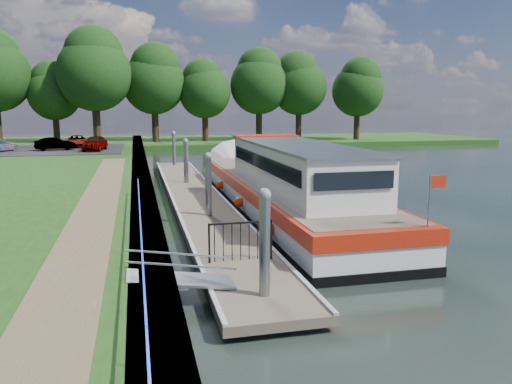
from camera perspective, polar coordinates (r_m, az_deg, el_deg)
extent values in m
plane|color=black|center=(12.54, 0.37, -12.59)|extent=(160.00, 160.00, 0.00)
cube|color=#473D2D|center=(26.61, -12.87, 0.06)|extent=(1.10, 90.00, 0.78)
cube|color=#1B4012|center=(65.11, -0.43, 5.85)|extent=(60.00, 18.00, 0.60)
cube|color=brown|center=(19.72, -17.97, -2.32)|extent=(1.60, 40.00, 0.05)
cube|color=black|center=(50.08, -23.05, 4.47)|extent=(14.00, 12.00, 0.06)
cube|color=#0C2DBF|center=(14.63, -13.06, -3.50)|extent=(0.04, 18.00, 0.04)
cube|color=#0C2DBF|center=(14.71, -13.01, -4.83)|extent=(0.03, 18.00, 0.03)
cylinder|color=#0C2DBF|center=(8.11, -12.32, -17.11)|extent=(0.04, 0.04, 0.72)
cylinder|color=#0C2DBF|center=(9.94, -12.62, -11.94)|extent=(0.04, 0.04, 0.72)
cylinder|color=#0C2DBF|center=(11.82, -12.82, -8.39)|extent=(0.04, 0.04, 0.72)
cylinder|color=#0C2DBF|center=(13.74, -12.96, -5.82)|extent=(0.04, 0.04, 0.72)
cylinder|color=#0C2DBF|center=(15.68, -13.06, -3.89)|extent=(0.04, 0.04, 0.72)
cylinder|color=#0C2DBF|center=(17.63, -13.14, -2.38)|extent=(0.04, 0.04, 0.72)
cylinder|color=#0C2DBF|center=(19.59, -13.21, -1.18)|extent=(0.04, 0.04, 0.72)
cylinder|color=#0C2DBF|center=(21.56, -13.26, -0.19)|extent=(0.04, 0.04, 0.72)
cylinder|color=#0C2DBF|center=(23.53, -13.31, 0.63)|extent=(0.04, 0.04, 0.72)
cube|color=brown|center=(24.82, -6.89, -0.71)|extent=(2.50, 30.00, 0.24)
cube|color=#9EA0A3|center=(13.42, -0.68, -10.81)|extent=(2.30, 5.00, 0.30)
cube|color=#9EA0A3|center=(20.98, -5.58, -3.27)|extent=(2.30, 5.00, 0.30)
cube|color=#9EA0A3|center=(28.78, -7.83, 0.25)|extent=(2.30, 5.00, 0.30)
cube|color=#9EA0A3|center=(36.66, -9.11, 2.27)|extent=(2.30, 5.00, 0.30)
cube|color=#9EA0A3|center=(24.96, -4.19, -0.26)|extent=(0.12, 30.00, 0.06)
cube|color=#9EA0A3|center=(24.69, -9.64, -0.48)|extent=(0.12, 30.00, 0.06)
cylinder|color=gray|center=(11.70, 0.97, -8.51)|extent=(0.26, 0.26, 3.40)
sphere|color=gray|center=(11.28, 1.00, -0.29)|extent=(0.30, 0.30, 0.30)
cylinder|color=gray|center=(20.28, -5.43, -0.69)|extent=(0.26, 0.26, 3.40)
sphere|color=gray|center=(20.04, -5.51, 4.09)|extent=(0.30, 0.30, 0.30)
cylinder|color=gray|center=(29.12, -7.98, 2.45)|extent=(0.26, 0.26, 3.40)
sphere|color=gray|center=(28.95, -8.06, 5.79)|extent=(0.30, 0.30, 0.30)
cylinder|color=gray|center=(38.03, -9.34, 4.12)|extent=(0.26, 0.26, 3.40)
sphere|color=gray|center=(37.90, -9.41, 6.68)|extent=(0.30, 0.30, 0.30)
cube|color=#A5A8AD|center=(12.50, -8.58, -9.82)|extent=(2.58, 1.00, 0.43)
cube|color=#A5A8AD|center=(11.89, -8.43, -8.32)|extent=(2.58, 0.04, 0.41)
cube|color=#A5A8AD|center=(12.80, -8.83, -7.00)|extent=(2.58, 0.04, 0.41)
cube|color=black|center=(14.10, -5.37, -5.86)|extent=(0.05, 0.05, 1.15)
cube|color=black|center=(14.46, 1.74, -5.43)|extent=(0.05, 0.05, 1.15)
cube|color=black|center=(14.12, -1.78, -3.54)|extent=(1.85, 0.05, 0.05)
cube|color=black|center=(14.12, -4.77, -5.83)|extent=(0.02, 0.02, 1.10)
cube|color=black|center=(14.16, -3.76, -5.77)|extent=(0.02, 0.02, 1.10)
cube|color=black|center=(14.20, -2.76, -5.71)|extent=(0.02, 0.02, 1.10)
cube|color=black|center=(14.25, -1.77, -5.65)|extent=(0.02, 0.02, 1.10)
cube|color=black|center=(14.30, -0.79, -5.59)|extent=(0.02, 0.02, 1.10)
cube|color=black|center=(14.36, 0.19, -5.53)|extent=(0.02, 0.02, 1.10)
cube|color=black|center=(14.42, 1.16, -5.47)|extent=(0.02, 0.02, 1.10)
cube|color=black|center=(23.24, 2.69, -2.02)|extent=(4.00, 20.00, 0.55)
cube|color=silver|center=(23.13, 2.70, -0.57)|extent=(3.96, 19.90, 0.65)
cube|color=#AC1F0B|center=(23.03, 2.71, 0.80)|extent=(4.04, 20.00, 0.48)
cube|color=brown|center=(23.00, 2.71, 1.39)|extent=(3.68, 19.20, 0.04)
cone|color=silver|center=(33.13, -2.35, 2.46)|extent=(4.00, 1.50, 4.00)
cube|color=silver|center=(20.51, 4.69, 2.83)|extent=(3.00, 11.00, 1.75)
cube|color=gray|center=(20.42, 4.73, 5.39)|extent=(3.10, 11.20, 0.10)
cube|color=black|center=(20.06, 0.57, 3.43)|extent=(0.04, 10.00, 0.55)
cube|color=black|center=(21.01, 8.65, 3.60)|extent=(0.04, 10.00, 0.55)
cube|color=black|center=(25.79, 0.83, 4.84)|extent=(2.60, 0.04, 0.55)
cube|color=black|center=(15.36, 11.20, 1.28)|extent=(2.60, 0.04, 0.55)
cube|color=#AC1F0B|center=(25.40, 1.03, 6.46)|extent=(3.20, 1.60, 0.06)
cylinder|color=gray|center=(14.71, 19.16, -1.03)|extent=(0.05, 0.05, 1.50)
cube|color=#AC1F0B|center=(14.76, 20.09, 1.12)|extent=(0.50, 0.02, 0.35)
sphere|color=#EA400D|center=(16.91, 1.49, -4.33)|extent=(0.44, 0.44, 0.44)
sphere|color=#EA400D|center=(21.66, -1.95, -1.19)|extent=(0.44, 0.44, 0.44)
sphere|color=#EA400D|center=(26.51, -4.14, 0.82)|extent=(0.44, 0.44, 0.44)
imported|color=#594C47|center=(16.92, 4.46, 1.36)|extent=(0.46, 0.66, 1.72)
cylinder|color=#332316|center=(61.79, -21.83, 6.66)|extent=(0.70, 0.70, 3.10)
sphere|color=black|center=(61.75, -22.07, 10.33)|extent=(5.85, 5.85, 5.85)
sphere|color=black|center=(61.99, -22.30, 11.66)|extent=(4.65, 4.65, 4.65)
cylinder|color=#332316|center=(58.79, -17.73, 7.36)|extent=(0.84, 0.84, 4.29)
sphere|color=black|center=(58.85, -18.01, 12.69)|extent=(8.10, 8.10, 8.10)
sphere|color=black|center=(59.15, -18.06, 14.64)|extent=(6.44, 6.44, 6.44)
cylinder|color=#332316|center=(60.70, -11.43, 7.47)|extent=(0.79, 0.79, 3.83)
sphere|color=black|center=(60.71, -11.59, 12.09)|extent=(7.24, 7.24, 7.24)
sphere|color=black|center=(60.60, -11.46, 13.82)|extent=(5.75, 5.75, 5.75)
cylinder|color=#332316|center=(60.96, -5.82, 7.35)|extent=(0.72, 0.72, 3.26)
sphere|color=black|center=(60.93, -5.89, 11.27)|extent=(6.16, 6.16, 6.16)
sphere|color=black|center=(61.21, -6.13, 12.70)|extent=(4.89, 4.89, 4.89)
cylinder|color=#332316|center=(62.51, 0.35, 7.70)|extent=(0.78, 0.78, 3.77)
sphere|color=black|center=(62.52, 0.35, 12.12)|extent=(7.13, 7.13, 7.13)
sphere|color=black|center=(62.88, 0.41, 13.73)|extent=(5.66, 5.66, 5.66)
cylinder|color=#332316|center=(63.97, 4.88, 7.65)|extent=(0.77, 0.77, 3.65)
sphere|color=black|center=(63.97, 4.94, 11.83)|extent=(6.89, 6.89, 6.89)
sphere|color=black|center=(63.96, 4.65, 13.38)|extent=(5.47, 5.47, 5.47)
cylinder|color=#332316|center=(64.86, 11.42, 7.42)|extent=(0.74, 0.74, 3.41)
sphere|color=black|center=(64.84, 11.55, 11.26)|extent=(6.43, 6.43, 6.43)
sphere|color=black|center=(64.81, 11.88, 12.68)|extent=(5.11, 5.11, 5.11)
imported|color=#999999|center=(47.28, -17.94, 5.35)|extent=(2.32, 4.16, 1.34)
imported|color=#999999|center=(48.88, -22.00, 5.14)|extent=(3.66, 1.97, 1.15)
imported|color=#999999|center=(51.94, -19.78, 5.49)|extent=(2.14, 4.14, 1.12)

